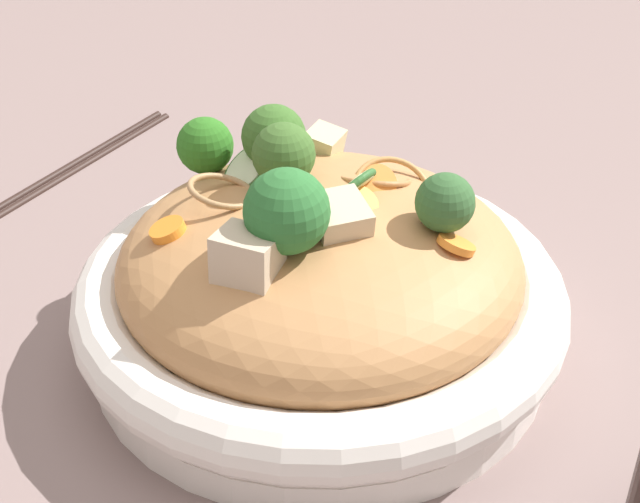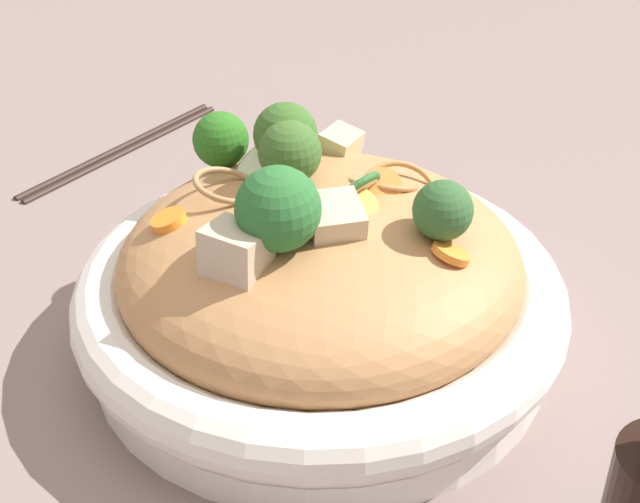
% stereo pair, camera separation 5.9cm
% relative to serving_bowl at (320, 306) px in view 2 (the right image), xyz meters
% --- Properties ---
extents(ground_plane, '(3.00, 3.00, 0.00)m').
position_rel_serving_bowl_xyz_m(ground_plane, '(0.00, 0.00, -0.03)').
color(ground_plane, slate).
extents(serving_bowl, '(0.32, 0.32, 0.06)m').
position_rel_serving_bowl_xyz_m(serving_bowl, '(0.00, 0.00, 0.00)').
color(serving_bowl, white).
rests_on(serving_bowl, ground_plane).
extents(noodle_heap, '(0.26, 0.26, 0.09)m').
position_rel_serving_bowl_xyz_m(noodle_heap, '(-0.00, -0.00, 0.03)').
color(noodle_heap, '#B57F4D').
rests_on(noodle_heap, serving_bowl).
extents(broccoli_florets, '(0.15, 0.20, 0.08)m').
position_rel_serving_bowl_xyz_m(broccoli_florets, '(0.01, -0.02, 0.09)').
color(broccoli_florets, '#96BC75').
rests_on(broccoli_florets, serving_bowl).
extents(carrot_coins, '(0.17, 0.12, 0.03)m').
position_rel_serving_bowl_xyz_m(carrot_coins, '(-0.01, 0.00, 0.07)').
color(carrot_coins, orange).
rests_on(carrot_coins, serving_bowl).
extents(zucchini_slices, '(0.09, 0.11, 0.04)m').
position_rel_serving_bowl_xyz_m(zucchini_slices, '(0.00, -0.05, 0.07)').
color(zucchini_slices, beige).
rests_on(zucchini_slices, serving_bowl).
extents(chicken_chunks, '(0.15, 0.16, 0.04)m').
position_rel_serving_bowl_xyz_m(chicken_chunks, '(0.02, 0.01, 0.08)').
color(chicken_chunks, '#C7B295').
rests_on(chicken_chunks, serving_bowl).
extents(chopsticks_pair, '(0.20, 0.14, 0.01)m').
position_rel_serving_bowl_xyz_m(chopsticks_pair, '(0.08, -0.33, -0.03)').
color(chopsticks_pair, black).
rests_on(chopsticks_pair, ground_plane).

